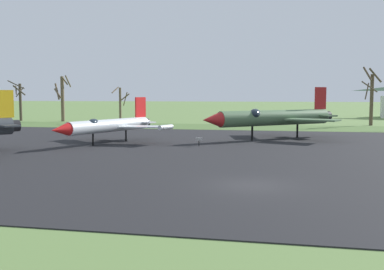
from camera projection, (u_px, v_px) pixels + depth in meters
The scene contains 10 objects.
ground_plane at pixel (251, 186), 24.06m from camera, with size 600.00×600.00×0.00m, color #607F42.
asphalt_apron at pixel (263, 153), 37.66m from camera, with size 109.99×46.48×0.05m, color black.
grass_verge_strip at pixel (273, 128), 66.19m from camera, with size 169.99×12.00×0.06m, color #4D6B34.
jet_fighter_front_left at pixel (108, 125), 44.37m from camera, with size 11.00×12.99×4.56m.
jet_fighter_rear_left at pixel (273, 117), 48.66m from camera, with size 14.11×13.38×5.69m.
info_placard_rear_left at pixel (199, 141), 42.23m from camera, with size 0.60×0.28×0.86m.
bare_tree_far_left at pixel (20, 99), 84.16m from camera, with size 3.15×2.87×7.47m.
bare_tree_left_of_center at pixel (62, 97), 82.15m from camera, with size 2.87×2.83×8.29m.
bare_tree_center at pixel (121, 103), 77.65m from camera, with size 2.77×2.34×6.21m.
bare_tree_right_of_center at pixel (371, 95), 71.10m from camera, with size 3.03×2.85×9.22m.
Camera 1 is at (1.72, -23.87, 4.81)m, focal length 42.60 mm.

